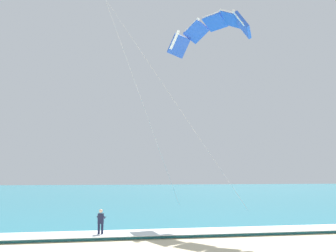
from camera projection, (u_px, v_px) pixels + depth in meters
sea at (113, 192)px, 80.88m from camera, size 200.00×120.00×0.20m
surf_foam at (160, 232)px, 23.44m from camera, size 200.00×2.66×0.04m
surfboard at (100, 238)px, 22.51m from camera, size 0.66×1.45×0.09m
kitesurfer at (101, 222)px, 22.64m from camera, size 0.57×0.57×1.69m
kite_primary at (211, 29)px, 32.07m from camera, size 11.30×8.89×15.96m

